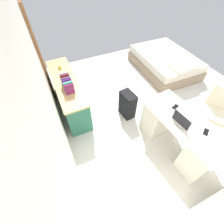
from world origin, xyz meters
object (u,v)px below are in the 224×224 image
object	(u,v)px
suitcase_black	(127,105)
cell_phone_near_laptop	(206,132)
desk	(179,134)
office_chair	(213,113)
figurine_small	(59,67)
cell_phone_by_mouse	(175,107)
credenza	(69,94)
laptop	(183,121)
computer_mouse	(172,111)
bed	(165,62)

from	to	relation	value
suitcase_black	cell_phone_near_laptop	size ratio (longest dim) A/B	4.50
desk	cell_phone_near_laptop	size ratio (longest dim) A/B	11.00
office_chair	figurine_small	distance (m)	3.31
office_chair	cell_phone_by_mouse	distance (m)	0.97
cell_phone_near_laptop	cell_phone_by_mouse	distance (m)	0.61
suitcase_black	credenza	bearing A→B (deg)	46.82
cell_phone_by_mouse	figurine_small	xyz separation A→B (m)	(1.99, 1.54, 0.05)
suitcase_black	laptop	size ratio (longest dim) A/B	1.86
credenza	computer_mouse	xyz separation A→B (m)	(-1.60, -1.42, 0.39)
credenza	office_chair	bearing A→B (deg)	-126.65
credenza	computer_mouse	world-z (taller)	computer_mouse
laptop	computer_mouse	size ratio (longest dim) A/B	3.30
office_chair	computer_mouse	distance (m)	1.06
bed	suitcase_black	world-z (taller)	suitcase_black
office_chair	suitcase_black	world-z (taller)	office_chair
bed	figurine_small	bearing A→B (deg)	87.49
computer_mouse	cell_phone_by_mouse	xyz separation A→B (m)	(0.05, -0.11, -0.01)
laptop	cell_phone_near_laptop	world-z (taller)	laptop
desk	office_chair	bearing A→B (deg)	-84.97
desk	suitcase_black	distance (m)	1.17
computer_mouse	figurine_small	world-z (taller)	figurine_small
cell_phone_near_laptop	figurine_small	bearing A→B (deg)	0.82
laptop	computer_mouse	world-z (taller)	laptop
laptop	figurine_small	bearing A→B (deg)	31.43
office_chair	cell_phone_near_laptop	size ratio (longest dim) A/B	6.91
cell_phone_by_mouse	figurine_small	bearing A→B (deg)	20.40
laptop	bed	bearing A→B (deg)	-34.76
computer_mouse	cell_phone_by_mouse	world-z (taller)	computer_mouse
cell_phone_by_mouse	desk	bearing A→B (deg)	153.35
desk	laptop	size ratio (longest dim) A/B	4.54
office_chair	suitcase_black	distance (m)	1.69
office_chair	figurine_small	bearing A→B (deg)	47.21
cell_phone_near_laptop	figurine_small	xyz separation A→B (m)	(2.60, 1.62, 0.05)
credenza	bed	bearing A→B (deg)	-83.92
suitcase_black	figurine_small	bearing A→B (deg)	34.29
bed	laptop	xyz separation A→B (m)	(-2.18, 1.51, 0.56)
bed	laptop	distance (m)	2.71
suitcase_black	computer_mouse	bearing A→B (deg)	-162.66
computer_mouse	cell_phone_near_laptop	xyz separation A→B (m)	(-0.56, -0.19, -0.01)
desk	computer_mouse	world-z (taller)	computer_mouse
suitcase_black	laptop	distance (m)	1.24
computer_mouse	cell_phone_by_mouse	distance (m)	0.13
figurine_small	laptop	bearing A→B (deg)	-148.57
credenza	bed	world-z (taller)	credenza
cell_phone_near_laptop	figurine_small	size ratio (longest dim) A/B	1.24
desk	bed	bearing A→B (deg)	-33.27
desk	office_chair	world-z (taller)	office_chair
figurine_small	credenza	bearing A→B (deg)	-179.80
bed	suitcase_black	xyz separation A→B (m)	(-1.10, 1.86, 0.06)
office_chair	cell_phone_by_mouse	size ratio (longest dim) A/B	6.91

